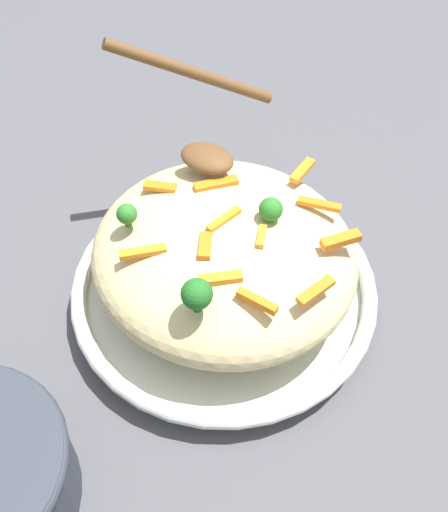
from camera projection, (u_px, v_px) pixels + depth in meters
The scene contains 19 objects.
ground_plane at pixel (224, 301), 0.67m from camera, with size 2.40×2.40×0.00m, color #4C4C51.
serving_bowl at pixel (224, 290), 0.66m from camera, with size 0.32×0.32×0.04m.
pasta_mound at pixel (224, 255), 0.61m from camera, with size 0.26×0.25×0.10m, color #DBC689.
carrot_piece_0 at pixel (222, 219), 0.57m from camera, with size 0.04×0.01×0.01m, color orange.
carrot_piece_1 at pixel (260, 239), 0.56m from camera, with size 0.03×0.01×0.01m, color orange.
carrot_piece_2 at pixel (341, 240), 0.56m from camera, with size 0.04×0.01×0.01m, color orange.
carrot_piece_3 at pixel (208, 247), 0.55m from camera, with size 0.03×0.01×0.01m, color orange.
carrot_piece_4 at pixel (160, 187), 0.61m from camera, with size 0.03×0.01×0.01m, color orange.
carrot_piece_5 at pixel (216, 184), 0.61m from camera, with size 0.04×0.01×0.01m, color orange.
carrot_piece_6 at pixel (319, 204), 0.59m from camera, with size 0.04×0.01×0.01m, color orange.
carrot_piece_7 at pixel (316, 291), 0.53m from camera, with size 0.04×0.01×0.01m, color orange.
carrot_piece_8 at pixel (220, 278), 0.54m from camera, with size 0.04×0.01×0.01m, color orange.
carrot_piece_9 at pixel (302, 170), 0.62m from camera, with size 0.04×0.01×0.01m, color orange.
carrot_piece_10 at pixel (257, 301), 0.52m from camera, with size 0.04×0.01×0.01m, color orange.
carrot_piece_11 at pixel (143, 252), 0.56m from camera, with size 0.04×0.01×0.01m, color orange.
broccoli_floret_0 at pixel (127, 214), 0.57m from camera, with size 0.02×0.02×0.03m.
broccoli_floret_1 at pixel (197, 294), 0.51m from camera, with size 0.03×0.03×0.03m.
broccoli_floret_2 at pixel (271, 210), 0.57m from camera, with size 0.02×0.02×0.02m.
serving_spoon at pixel (201, 123), 0.62m from camera, with size 0.15×0.14×0.10m.
Camera 1 is at (-0.19, 0.34, 0.55)m, focal length 43.75 mm.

